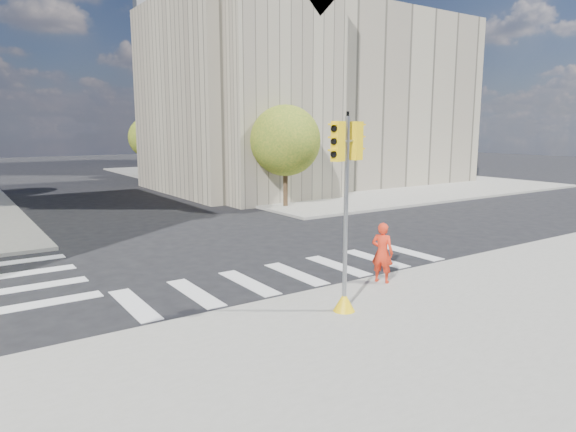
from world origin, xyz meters
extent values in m
plane|color=black|center=(0.00, 0.00, 0.00)|extent=(160.00, 160.00, 0.00)
cube|color=gray|center=(0.00, -11.00, 0.07)|extent=(30.00, 14.00, 0.15)
cube|color=gray|center=(20.00, 26.00, 0.07)|extent=(28.00, 40.00, 0.15)
cube|color=#9F967E|center=(17.00, 20.00, 7.00)|extent=(26.00, 14.00, 14.00)
cube|color=#9F967E|center=(9.00, 15.00, 7.00)|extent=(8.00, 8.00, 14.00)
cube|color=#9EA0A3|center=(22.00, 42.00, 15.00)|extent=(20.00, 18.00, 30.00)
cylinder|color=#382616|center=(7.50, 10.00, 1.19)|extent=(0.28, 0.28, 2.38)
sphere|color=#38631C|center=(7.50, 10.00, 4.06)|extent=(4.20, 4.20, 4.20)
cylinder|color=#382616|center=(7.50, 22.00, 1.26)|extent=(0.28, 0.28, 2.52)
sphere|color=#38631C|center=(7.50, 22.00, 4.36)|extent=(4.60, 4.60, 4.60)
cylinder|color=#382616|center=(7.50, 34.00, 1.14)|extent=(0.28, 0.28, 2.27)
sphere|color=#38631C|center=(7.50, 34.00, 3.88)|extent=(4.00, 4.00, 4.00)
cylinder|color=black|center=(8.00, 14.00, 4.15)|extent=(0.12, 0.12, 8.00)
cube|color=black|center=(8.00, 14.00, 8.15)|extent=(0.35, 0.18, 0.22)
cylinder|color=black|center=(8.00, 28.00, 4.15)|extent=(0.12, 0.12, 8.00)
cube|color=black|center=(8.00, 28.00, 8.15)|extent=(0.35, 0.18, 0.22)
cone|color=yellow|center=(-1.27, -5.89, 0.40)|extent=(0.56, 0.56, 0.50)
cylinder|color=gray|center=(-1.27, -5.89, 2.62)|extent=(0.11, 0.11, 4.93)
cylinder|color=black|center=(-1.27, -5.89, 5.13)|extent=(0.07, 0.07, 0.12)
cylinder|color=gray|center=(-1.27, -5.89, 4.48)|extent=(0.89, 0.28, 0.06)
cube|color=yellow|center=(-1.64, -5.98, 4.48)|extent=(0.35, 0.29, 0.95)
cube|color=yellow|center=(-0.91, -5.80, 4.48)|extent=(0.35, 0.29, 0.95)
imported|color=red|center=(1.30, -4.60, 1.07)|extent=(0.70, 0.80, 1.85)
camera|label=1|loc=(-9.51, -15.54, 4.80)|focal=32.00mm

